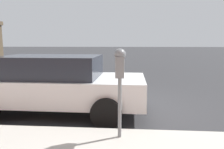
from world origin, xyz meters
TOP-DOWN VIEW (x-y plane):
  - ground_plane at (0.00, 0.00)m, footprint 220.00×220.00m
  - parking_meter at (-2.55, -0.07)m, footprint 0.21×0.19m
  - car_white at (-0.89, 1.58)m, footprint 2.09×4.25m

SIDE VIEW (x-z plane):
  - ground_plane at x=0.00m, z-range 0.00..0.00m
  - car_white at x=-0.89m, z-range 0.05..1.46m
  - parking_meter at x=-2.55m, z-range 0.55..2.02m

